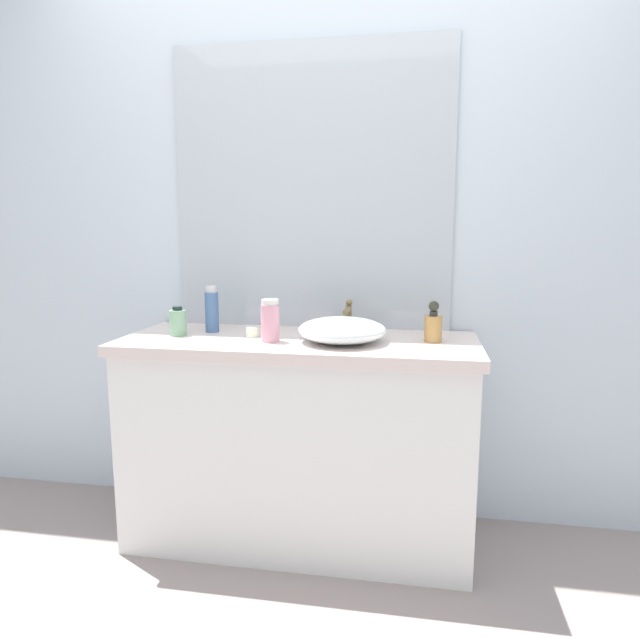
# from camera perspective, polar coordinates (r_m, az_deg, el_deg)

# --- Properties ---
(ground_plane) EXTENTS (6.00, 6.00, 0.02)m
(ground_plane) POSITION_cam_1_polar(r_m,az_deg,el_deg) (2.19, -1.77, -26.87)
(ground_plane) COLOR gray
(ground_plane) RESTS_ON ground
(bathroom_wall_rear) EXTENTS (6.00, 0.06, 2.60)m
(bathroom_wall_rear) POSITION_cam_1_polar(r_m,az_deg,el_deg) (2.49, 1.53, 9.66)
(bathroom_wall_rear) COLOR silver
(bathroom_wall_rear) RESTS_ON ground
(vanity_counter) EXTENTS (1.41, 0.55, 0.85)m
(vanity_counter) POSITION_cam_1_polar(r_m,az_deg,el_deg) (2.36, -2.12, -12.02)
(vanity_counter) COLOR white
(vanity_counter) RESTS_ON ground
(wall_mirror_panel) EXTENTS (1.20, 0.01, 1.21)m
(wall_mirror_panel) POSITION_cam_1_polar(r_m,az_deg,el_deg) (2.47, -0.89, 13.23)
(wall_mirror_panel) COLOR #B2BCC6
(wall_mirror_panel) RESTS_ON vanity_counter
(sink_basin) EXTENTS (0.34, 0.34, 0.10)m
(sink_basin) POSITION_cam_1_polar(r_m,az_deg,el_deg) (2.16, 2.25, -1.01)
(sink_basin) COLOR silver
(sink_basin) RESTS_ON vanity_counter
(faucet) EXTENTS (0.03, 0.14, 0.14)m
(faucet) POSITION_cam_1_polar(r_m,az_deg,el_deg) (2.33, 2.86, 0.59)
(faucet) COLOR olive
(faucet) RESTS_ON vanity_counter
(soap_dispenser) EXTENTS (0.07, 0.07, 0.16)m
(soap_dispenser) POSITION_cam_1_polar(r_m,az_deg,el_deg) (2.20, 11.40, -0.55)
(soap_dispenser) COLOR #B48446
(soap_dispenser) RESTS_ON vanity_counter
(lotion_bottle) EXTENTS (0.06, 0.06, 0.19)m
(lotion_bottle) POSITION_cam_1_polar(r_m,az_deg,el_deg) (2.40, -10.91, 0.98)
(lotion_bottle) COLOR #456899
(lotion_bottle) RESTS_ON vanity_counter
(perfume_bottle) EXTENTS (0.07, 0.07, 0.12)m
(perfume_bottle) POSITION_cam_1_polar(r_m,az_deg,el_deg) (2.36, -14.21, -0.22)
(perfume_bottle) COLOR #76A682
(perfume_bottle) RESTS_ON vanity_counter
(spray_can) EXTENTS (0.07, 0.07, 0.16)m
(spray_can) POSITION_cam_1_polar(r_m,az_deg,el_deg) (2.17, -5.07, -0.10)
(spray_can) COLOR pink
(spray_can) RESTS_ON vanity_counter
(candle_jar) EXTENTS (0.06, 0.06, 0.04)m
(candle_jar) POSITION_cam_1_polar(r_m,az_deg,el_deg) (2.28, -6.84, -1.18)
(candle_jar) COLOR silver
(candle_jar) RESTS_ON vanity_counter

